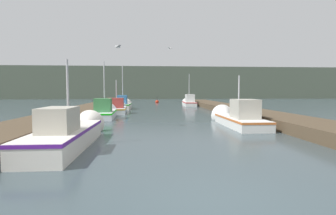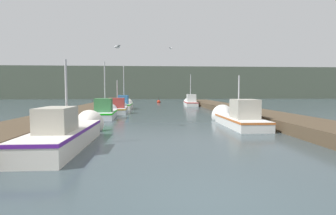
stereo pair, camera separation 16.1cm
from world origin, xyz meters
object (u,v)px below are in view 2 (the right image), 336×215
fishing_boat_2 (106,112)px  mooring_piling_1 (119,100)px  fishing_boat_3 (118,108)px  seagull_1 (171,48)px  mooring_piling_0 (193,99)px  fishing_boat_1 (236,118)px  channel_buoy (159,102)px  fishing_boat_0 (70,132)px  seagull_lead (117,47)px  fishing_boat_4 (124,105)px  fishing_boat_5 (190,102)px

fishing_boat_2 → mooring_piling_1: fishing_boat_2 is taller
fishing_boat_3 → mooring_piling_1: (-1.38, 12.89, 0.26)m
fishing_boat_3 → seagull_1: bearing=1.5°
seagull_1 → mooring_piling_0: bearing=-160.7°
fishing_boat_1 → channel_buoy: bearing=97.7°
fishing_boat_1 → seagull_1: (-3.03, 8.96, 5.30)m
fishing_boat_1 → mooring_piling_1: size_ratio=4.67×
fishing_boat_0 → mooring_piling_1: fishing_boat_0 is taller
fishing_boat_0 → mooring_piling_0: fishing_boat_0 is taller
fishing_boat_3 → seagull_1: (4.72, 0.33, 5.33)m
fishing_boat_2 → seagull_lead: size_ratio=9.34×
fishing_boat_0 → fishing_boat_4: (0.13, 18.54, -0.01)m
fishing_boat_0 → fishing_boat_1: size_ratio=1.09×
fishing_boat_0 → seagull_lead: size_ratio=12.24×
fishing_boat_1 → mooring_piling_0: size_ratio=4.37×
fishing_boat_5 → seagull_lead: bearing=-106.7°
mooring_piling_0 → seagull_1: size_ratio=2.67×
fishing_boat_5 → mooring_piling_1: fishing_boat_5 is taller
seagull_lead → fishing_boat_1: bearing=70.4°
fishing_boat_4 → seagull_lead: (1.19, -15.09, 3.68)m
fishing_boat_5 → channel_buoy: fishing_boat_5 is taller
fishing_boat_4 → seagull_lead: size_ratio=9.51×
seagull_lead → seagull_1: (3.46, 10.29, 1.60)m
fishing_boat_0 → channel_buoy: (4.23, 31.54, -0.28)m
fishing_boat_5 → mooring_piling_0: (1.13, 4.42, 0.22)m
fishing_boat_0 → fishing_boat_3: bearing=89.5°
fishing_boat_2 → mooring_piling_0: (9.50, 18.57, 0.28)m
fishing_boat_0 → mooring_piling_1: 26.33m
fishing_boat_2 → fishing_boat_1: bearing=-32.1°
fishing_boat_5 → mooring_piling_1: (-9.37, 2.73, 0.18)m
fishing_boat_2 → seagull_lead: (1.63, -5.96, 3.70)m
fishing_boat_1 → fishing_boat_5: fishing_boat_5 is taller
fishing_boat_3 → mooring_piling_0: bearing=55.5°
fishing_boat_1 → fishing_boat_4: size_ratio=1.18×
fishing_boat_5 → channel_buoy: bearing=117.5°
fishing_boat_2 → fishing_boat_5: fishing_boat_5 is taller
channel_buoy → seagull_1: bearing=-88.2°
fishing_boat_3 → seagull_lead: bearing=-85.2°
fishing_boat_0 → seagull_lead: 5.21m
channel_buoy → fishing_boat_4: bearing=-107.5°
mooring_piling_1 → fishing_boat_0: bearing=-87.1°
fishing_boat_1 → fishing_boat_2: bearing=150.4°
fishing_boat_1 → fishing_boat_4: fishing_boat_4 is taller
mooring_piling_1 → channel_buoy: (5.54, 5.24, -0.49)m
seagull_1 → seagull_lead: bearing=17.8°
mooring_piling_1 → seagull_lead: bearing=-83.4°
mooring_piling_0 → fishing_boat_0: bearing=-108.2°
fishing_boat_1 → mooring_piling_0: (1.37, 23.20, 0.28)m
mooring_piling_0 → seagull_lead: size_ratio=2.58×
mooring_piling_0 → fishing_boat_3: bearing=-122.1°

